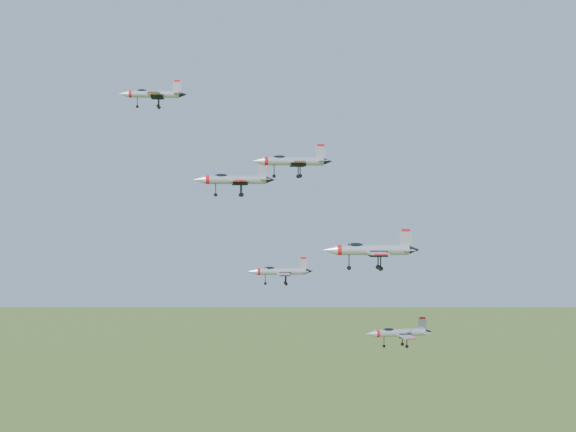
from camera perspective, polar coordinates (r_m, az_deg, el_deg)
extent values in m
cylinder|color=#999CA5|center=(128.87, -9.50, 8.54)|extent=(7.93, 2.49, 1.13)
cone|color=#999CA5|center=(129.33, -11.60, 8.50)|extent=(1.74, 1.39, 1.13)
cone|color=black|center=(128.58, -7.46, 8.56)|extent=(1.37, 1.16, 0.96)
ellipsoid|color=black|center=(129.09, -10.36, 8.71)|extent=(2.03, 1.14, 0.72)
cube|color=#999CA5|center=(126.41, -9.51, 8.58)|extent=(2.65, 4.13, 0.12)
cube|color=#999CA5|center=(131.24, -9.34, 8.31)|extent=(2.65, 4.13, 0.12)
cube|color=#999CA5|center=(128.78, -7.90, 9.08)|extent=(1.31, 0.33, 1.83)
cube|color=red|center=(128.92, -7.90, 9.50)|extent=(0.97, 0.29, 0.31)
cylinder|color=#999CA5|center=(122.97, -3.73, 2.59)|extent=(9.35, 2.42, 1.34)
cone|color=#999CA5|center=(122.68, -6.32, 2.59)|extent=(2.00, 1.55, 1.34)
cone|color=black|center=(123.49, -1.26, 2.58)|extent=(1.56, 1.30, 1.14)
ellipsoid|color=black|center=(122.84, -4.79, 2.82)|extent=(2.36, 1.22, 0.85)
cube|color=#999CA5|center=(120.11, -3.53, 2.50)|extent=(2.88, 4.77, 0.14)
cube|color=#999CA5|center=(125.85, -3.74, 2.44)|extent=(2.88, 4.77, 0.14)
cube|color=#999CA5|center=(123.40, -1.78, 3.23)|extent=(1.55, 0.31, 2.16)
cube|color=red|center=(123.45, -1.78, 3.75)|extent=(1.14, 0.28, 0.36)
cylinder|color=#999CA5|center=(109.99, 0.42, 3.92)|extent=(8.26, 2.29, 1.18)
cone|color=#999CA5|center=(109.47, -2.13, 3.93)|extent=(1.78, 1.39, 1.18)
cone|color=black|center=(110.70, 2.85, 3.90)|extent=(1.40, 1.17, 1.00)
ellipsoid|color=black|center=(109.78, -0.62, 4.16)|extent=(2.10, 1.12, 0.75)
cube|color=#999CA5|center=(107.49, 0.69, 3.86)|extent=(2.62, 4.25, 0.13)
cube|color=#999CA5|center=(112.53, 0.34, 3.74)|extent=(2.62, 4.25, 0.13)
cube|color=#999CA5|center=(110.60, 2.34, 4.54)|extent=(1.37, 0.29, 1.91)
cube|color=red|center=(110.67, 2.34, 5.05)|extent=(1.01, 0.26, 0.32)
cylinder|color=#999CA5|center=(134.09, -0.47, -3.96)|extent=(8.17, 2.64, 1.17)
cone|color=#999CA5|center=(133.87, -2.55, -3.97)|extent=(1.81, 1.45, 1.17)
cone|color=black|center=(134.48, 1.52, -3.94)|extent=(1.42, 1.21, 0.99)
ellipsoid|color=black|center=(133.94, -1.32, -3.77)|extent=(2.10, 1.19, 0.74)
cube|color=#999CA5|center=(131.62, -0.32, -4.15)|extent=(2.76, 4.27, 0.13)
cube|color=#999CA5|center=(136.63, -0.46, -3.96)|extent=(2.76, 4.27, 0.13)
cube|color=#999CA5|center=(134.28, 1.10, -3.43)|extent=(1.35, 0.35, 1.89)
cube|color=red|center=(134.21, 1.10, -3.01)|extent=(1.00, 0.31, 0.31)
cylinder|color=#999CA5|center=(111.28, 6.06, -2.41)|extent=(10.04, 3.63, 1.44)
cone|color=#999CA5|center=(110.61, 2.99, -2.43)|extent=(2.26, 1.85, 1.44)
cone|color=black|center=(112.23, 8.98, -2.39)|extent=(1.78, 1.54, 1.22)
ellipsoid|color=black|center=(110.94, 4.82, -2.14)|extent=(2.61, 1.55, 0.91)
cube|color=#999CA5|center=(108.27, 6.41, -2.66)|extent=(3.57, 5.32, 0.16)
cube|color=#999CA5|center=(114.39, 5.96, -2.45)|extent=(3.57, 5.32, 0.16)
cube|color=#999CA5|center=(111.92, 8.37, -1.63)|extent=(1.65, 0.50, 2.33)
cube|color=red|center=(111.87, 8.37, -1.01)|extent=(1.22, 0.42, 0.39)
cylinder|color=#999CA5|center=(127.83, 7.99, -8.22)|extent=(8.09, 1.48, 1.16)
cone|color=#999CA5|center=(126.24, 5.92, -8.33)|extent=(1.65, 1.23, 1.16)
cone|color=black|center=(129.52, 9.94, -8.10)|extent=(1.29, 1.04, 0.99)
ellipsoid|color=black|center=(127.09, 7.15, -8.07)|extent=(2.00, 0.91, 0.74)
cube|color=#999CA5|center=(125.62, 8.47, -8.49)|extent=(2.21, 4.01, 0.13)
cube|color=#999CA5|center=(130.25, 7.67, -8.14)|extent=(2.21, 4.01, 0.13)
cube|color=#999CA5|center=(128.96, 9.53, -7.60)|extent=(1.34, 0.16, 1.88)
cube|color=red|center=(128.82, 9.53, -7.16)|extent=(0.99, 0.16, 0.31)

